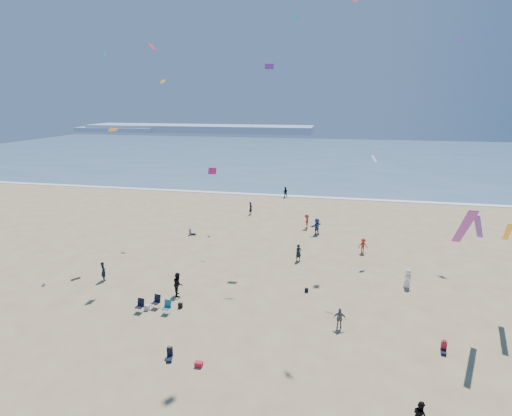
# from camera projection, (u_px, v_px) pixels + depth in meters

# --- Properties ---
(ground) EXTENTS (220.00, 220.00, 0.00)m
(ground) POSITION_uv_depth(u_px,v_px,m) (190.00, 386.00, 21.55)
(ground) COLOR tan
(ground) RESTS_ON ground
(ocean) EXTENTS (220.00, 100.00, 0.06)m
(ocean) POSITION_uv_depth(u_px,v_px,m) (312.00, 155.00, 111.32)
(ocean) COLOR #476B84
(ocean) RESTS_ON ground
(surf_line) EXTENTS (220.00, 1.20, 0.08)m
(surf_line) POSITION_uv_depth(u_px,v_px,m) (291.00, 196.00, 64.07)
(surf_line) COLOR white
(surf_line) RESTS_ON ground
(headland_far) EXTENTS (110.00, 20.00, 3.20)m
(headland_far) POSITION_uv_depth(u_px,v_px,m) (199.00, 128.00, 193.56)
(headland_far) COLOR #7A8EA8
(headland_far) RESTS_ON ground
(headland_near) EXTENTS (40.00, 14.00, 2.00)m
(headland_near) POSITION_uv_depth(u_px,v_px,m) (119.00, 129.00, 196.85)
(headland_near) COLOR #7A8EA8
(headland_near) RESTS_ON ground
(standing_flyers) EXTENTS (26.00, 48.77, 1.94)m
(standing_flyers) POSITION_uv_depth(u_px,v_px,m) (294.00, 248.00, 39.31)
(standing_flyers) COLOR black
(standing_flyers) RESTS_ON ground
(seated_group) EXTENTS (24.00, 31.27, 0.84)m
(seated_group) POSITION_uv_depth(u_px,v_px,m) (246.00, 342.00, 24.79)
(seated_group) COLOR white
(seated_group) RESTS_ON ground
(chair_cluster) EXTENTS (2.66, 1.47, 1.00)m
(chair_cluster) POSITION_uv_depth(u_px,v_px,m) (154.00, 305.00, 29.04)
(chair_cluster) COLOR black
(chair_cluster) RESTS_ON ground
(white_tote) EXTENTS (0.35, 0.20, 0.40)m
(white_tote) POSITION_uv_depth(u_px,v_px,m) (147.00, 308.00, 29.30)
(white_tote) COLOR silver
(white_tote) RESTS_ON ground
(black_backpack) EXTENTS (0.30, 0.22, 0.38)m
(black_backpack) POSITION_uv_depth(u_px,v_px,m) (180.00, 305.00, 29.63)
(black_backpack) COLOR black
(black_backpack) RESTS_ON ground
(cooler) EXTENTS (0.45, 0.30, 0.30)m
(cooler) POSITION_uv_depth(u_px,v_px,m) (199.00, 364.00, 23.11)
(cooler) COLOR red
(cooler) RESTS_ON ground
(navy_bag) EXTENTS (0.28, 0.18, 0.34)m
(navy_bag) POSITION_uv_depth(u_px,v_px,m) (307.00, 290.00, 32.08)
(navy_bag) COLOR black
(navy_bag) RESTS_ON ground
(kites_aloft) EXTENTS (34.00, 41.32, 29.97)m
(kites_aloft) POSITION_uv_depth(u_px,v_px,m) (369.00, 99.00, 28.48)
(kites_aloft) COLOR #FF5DC4
(kites_aloft) RESTS_ON ground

